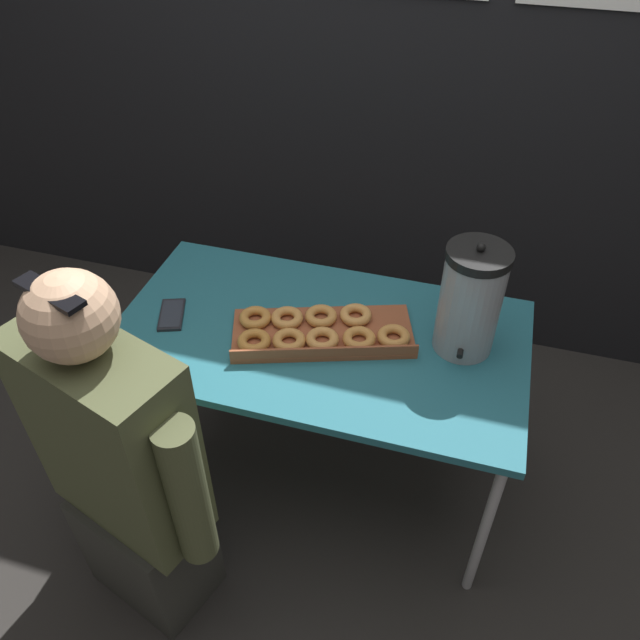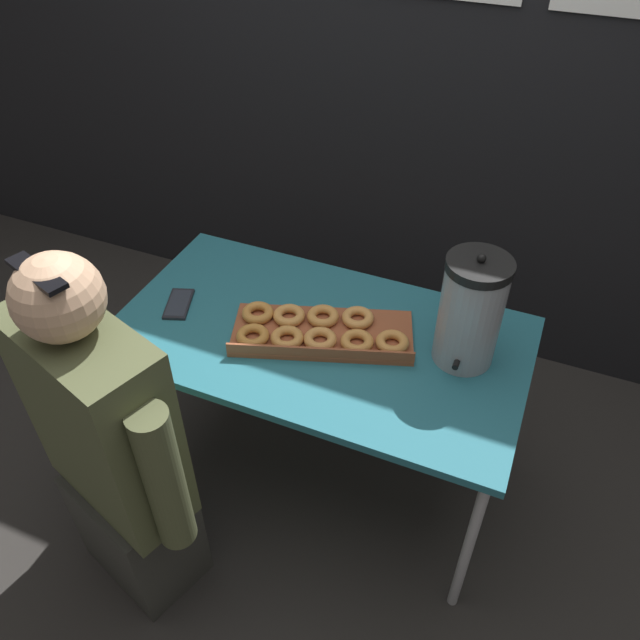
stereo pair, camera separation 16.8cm
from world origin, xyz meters
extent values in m
plane|color=#2D2B28|center=(0.00, 0.00, 0.00)|extent=(12.00, 12.00, 0.00)
cube|color=black|center=(0.00, 1.01, 1.24)|extent=(6.00, 0.10, 2.49)
cube|color=#236675|center=(0.00, 0.00, 0.69)|extent=(1.30, 0.72, 0.03)
cylinder|color=#ADADB2|center=(-0.60, -0.31, 0.34)|extent=(0.03, 0.03, 0.67)
cylinder|color=#ADADB2|center=(0.60, -0.31, 0.34)|extent=(0.03, 0.03, 0.67)
cylinder|color=#ADADB2|center=(-0.60, 0.31, 0.34)|extent=(0.03, 0.03, 0.67)
cylinder|color=#ADADB2|center=(0.60, 0.31, 0.34)|extent=(0.03, 0.03, 0.67)
cube|color=brown|center=(0.01, 0.00, 0.71)|extent=(0.61, 0.41, 0.02)
cube|color=brown|center=(0.05, -0.11, 0.74)|extent=(0.54, 0.19, 0.04)
torus|color=#BE7C34|center=(-0.17, -0.12, 0.73)|extent=(0.11, 0.11, 0.03)
torus|color=#CB8942|center=(-0.07, -0.09, 0.73)|extent=(0.14, 0.14, 0.03)
torus|color=#D18F48|center=(0.03, -0.05, 0.73)|extent=(0.12, 0.12, 0.03)
torus|color=#C9863F|center=(0.13, -0.02, 0.73)|extent=(0.12, 0.12, 0.03)
torus|color=#CB8942|center=(0.23, 0.02, 0.73)|extent=(0.14, 0.14, 0.03)
torus|color=#C3813A|center=(-0.21, -0.01, 0.73)|extent=(0.13, 0.13, 0.03)
torus|color=#D28F48|center=(-0.11, 0.01, 0.73)|extent=(0.14, 0.14, 0.03)
torus|color=#CD8B44|center=(-0.01, 0.05, 0.73)|extent=(0.12, 0.12, 0.03)
torus|color=#D5924B|center=(0.10, 0.09, 0.73)|extent=(0.11, 0.11, 0.03)
cylinder|color=#939399|center=(0.44, 0.08, 0.86)|extent=(0.18, 0.18, 0.32)
cylinder|color=black|center=(0.44, 0.08, 1.04)|extent=(0.19, 0.19, 0.03)
sphere|color=black|center=(0.44, 0.08, 1.07)|extent=(0.03, 0.03, 0.03)
cylinder|color=black|center=(0.44, -0.02, 0.76)|extent=(0.02, 0.05, 0.02)
cube|color=black|center=(-0.49, -0.05, 0.71)|extent=(0.12, 0.17, 0.01)
cube|color=#2D333D|center=(-0.49, -0.05, 0.71)|extent=(0.11, 0.15, 0.00)
cube|color=#33332D|center=(-0.39, -0.57, 0.21)|extent=(0.43, 0.36, 0.43)
cube|color=#4C5133|center=(-0.39, -0.57, 0.74)|extent=(0.50, 0.34, 0.62)
sphere|color=tan|center=(-0.39, -0.57, 1.15)|extent=(0.21, 0.21, 0.21)
cube|color=black|center=(-0.40, -0.60, 1.23)|extent=(0.18, 0.10, 0.01)
cylinder|color=#4C5133|center=(-0.14, -0.65, 0.71)|extent=(0.10, 0.10, 0.50)
cylinder|color=#4C5133|center=(-0.64, -0.49, 0.71)|extent=(0.10, 0.10, 0.50)
camera|label=1|loc=(0.41, -1.40, 2.02)|focal=35.00mm
camera|label=2|loc=(0.57, -1.34, 2.02)|focal=35.00mm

